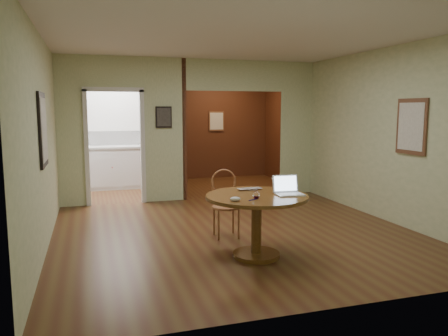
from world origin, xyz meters
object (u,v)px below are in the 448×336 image
object	(u,v)px
chair	(225,199)
open_laptop	(288,189)
dining_table	(257,211)
closed_laptop	(251,190)

from	to	relation	value
chair	open_laptop	world-z (taller)	open_laptop
open_laptop	dining_table	bearing A→B (deg)	175.69
closed_laptop	chair	bearing A→B (deg)	98.01
open_laptop	closed_laptop	xyz separation A→B (m)	(-0.33, 0.34, -0.05)
open_laptop	closed_laptop	bearing A→B (deg)	138.78
chair	open_laptop	distance (m)	1.15
chair	open_laptop	size ratio (longest dim) A/B	2.80
dining_table	closed_laptop	world-z (taller)	closed_laptop
dining_table	open_laptop	xyz separation A→B (m)	(0.37, -0.06, 0.26)
dining_table	chair	distance (m)	0.95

